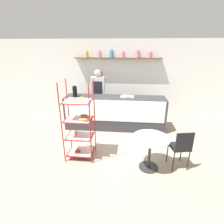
{
  "coord_description": "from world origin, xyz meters",
  "views": [
    {
      "loc": [
        0.42,
        -3.74,
        2.45
      ],
      "look_at": [
        0.0,
        0.48,
        0.86
      ],
      "focal_mm": 28.0,
      "sensor_mm": 36.0,
      "label": 1
    }
  ],
  "objects_px": {
    "person_worker": "(98,93)",
    "cafe_chair": "(181,146)",
    "pastry_rack": "(79,125)",
    "coffee_carafe": "(75,91)",
    "donut_tray_counter": "(127,96)",
    "cafe_table": "(150,145)"
  },
  "relations": [
    {
      "from": "pastry_rack",
      "to": "donut_tray_counter",
      "type": "bearing_deg",
      "value": 59.66
    },
    {
      "from": "cafe_chair",
      "to": "coffee_carafe",
      "type": "relative_size",
      "value": 2.64
    },
    {
      "from": "donut_tray_counter",
      "to": "coffee_carafe",
      "type": "bearing_deg",
      "value": -175.6
    },
    {
      "from": "person_worker",
      "to": "coffee_carafe",
      "type": "distance_m",
      "value": 0.9
    },
    {
      "from": "person_worker",
      "to": "cafe_chair",
      "type": "distance_m",
      "value": 3.29
    },
    {
      "from": "pastry_rack",
      "to": "coffee_carafe",
      "type": "xyz_separation_m",
      "value": [
        -0.57,
        1.61,
        0.37
      ]
    },
    {
      "from": "person_worker",
      "to": "pastry_rack",
      "type": "bearing_deg",
      "value": -90.82
    },
    {
      "from": "cafe_chair",
      "to": "coffee_carafe",
      "type": "xyz_separation_m",
      "value": [
        -2.75,
        1.83,
        0.62
      ]
    },
    {
      "from": "cafe_chair",
      "to": "donut_tray_counter",
      "type": "distance_m",
      "value": 2.32
    },
    {
      "from": "cafe_chair",
      "to": "person_worker",
      "type": "bearing_deg",
      "value": -60.44
    },
    {
      "from": "donut_tray_counter",
      "to": "cafe_chair",
      "type": "bearing_deg",
      "value": -59.27
    },
    {
      "from": "person_worker",
      "to": "coffee_carafe",
      "type": "xyz_separation_m",
      "value": [
        -0.6,
        -0.63,
        0.21
      ]
    },
    {
      "from": "person_worker",
      "to": "coffee_carafe",
      "type": "relative_size",
      "value": 5.2
    },
    {
      "from": "person_worker",
      "to": "cafe_chair",
      "type": "xyz_separation_m",
      "value": [
        2.14,
        -2.47,
        -0.41
      ]
    },
    {
      "from": "person_worker",
      "to": "cafe_chair",
      "type": "bearing_deg",
      "value": -49.0
    },
    {
      "from": "pastry_rack",
      "to": "coffee_carafe",
      "type": "relative_size",
      "value": 5.34
    },
    {
      "from": "pastry_rack",
      "to": "donut_tray_counter",
      "type": "height_order",
      "value": "pastry_rack"
    },
    {
      "from": "pastry_rack",
      "to": "person_worker",
      "type": "bearing_deg",
      "value": 89.18
    },
    {
      "from": "cafe_chair",
      "to": "donut_tray_counter",
      "type": "bearing_deg",
      "value": -70.71
    },
    {
      "from": "cafe_chair",
      "to": "cafe_table",
      "type": "bearing_deg",
      "value": -7.62
    },
    {
      "from": "pastry_rack",
      "to": "cafe_chair",
      "type": "bearing_deg",
      "value": -5.8
    },
    {
      "from": "person_worker",
      "to": "donut_tray_counter",
      "type": "xyz_separation_m",
      "value": [
        0.98,
        -0.51,
        0.07
      ]
    }
  ]
}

